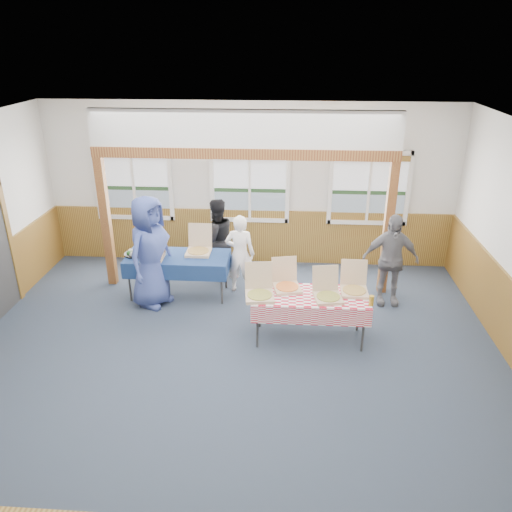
{
  "coord_description": "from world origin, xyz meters",
  "views": [
    {
      "loc": [
        0.76,
        -5.93,
        4.28
      ],
      "look_at": [
        0.29,
        1.0,
        1.2
      ],
      "focal_mm": 35.0,
      "sensor_mm": 36.0,
      "label": 1
    }
  ],
  "objects": [
    {
      "name": "pizza_box_d",
      "position": [
        0.77,
        0.83,
        0.82
      ],
      "size": [
        0.49,
        0.55,
        0.43
      ],
      "rotation": [
        0.0,
        0.0,
        0.22
      ],
      "color": "#D7B68F",
      "rests_on": "table_right"
    },
    {
      "name": "drink_glass",
      "position": [
        1.98,
        0.39,
        0.83
      ],
      "size": [
        0.07,
        0.07,
        0.15
      ],
      "primitive_type": "cylinder",
      "color": "#A0771A",
      "rests_on": "table_right"
    },
    {
      "name": "wainscot_back",
      "position": [
        0.0,
        3.48,
        0.55
      ],
      "size": [
        7.98,
        0.05,
        1.1
      ],
      "primitive_type": "cube",
      "color": "brown",
      "rests_on": "floor"
    },
    {
      "name": "pizza_box_c",
      "position": [
        0.37,
        0.54,
        0.82
      ],
      "size": [
        0.47,
        0.55,
        0.45
      ],
      "rotation": [
        0.0,
        0.0,
        0.12
      ],
      "color": "#D7B68F",
      "rests_on": "table_right"
    },
    {
      "name": "man_blue",
      "position": [
        -1.53,
        1.58,
        0.97
      ],
      "size": [
        0.96,
        1.12,
        1.94
      ],
      "primitive_type": "imported",
      "rotation": [
        0.0,
        0.0,
        1.14
      ],
      "color": "#394990",
      "rests_on": "floor"
    },
    {
      "name": "pizza_box_f",
      "position": [
        1.78,
        0.78,
        0.82
      ],
      "size": [
        0.4,
        0.49,
        0.43
      ],
      "rotation": [
        0.0,
        0.0,
        -0.02
      ],
      "color": "#D7B68F",
      "rests_on": "table_right"
    },
    {
      "name": "pizza_box_b",
      "position": [
        -0.8,
        2.09,
        0.83
      ],
      "size": [
        0.43,
        0.52,
        0.46
      ],
      "rotation": [
        0.0,
        0.0,
        0.01
      ],
      "color": "#D7B68F",
      "rests_on": "table_left"
    },
    {
      "name": "window_mid",
      "position": [
        0.0,
        3.46,
        1.68
      ],
      "size": [
        1.56,
        0.1,
        1.46
      ],
      "color": "white",
      "rests_on": "wall_back"
    },
    {
      "name": "woman_black",
      "position": [
        -0.57,
        2.69,
        0.78
      ],
      "size": [
        0.96,
        0.92,
        1.56
      ],
      "primitive_type": "imported",
      "rotation": [
        0.0,
        0.0,
        3.74
      ],
      "color": "black",
      "rests_on": "floor"
    },
    {
      "name": "person_grey",
      "position": [
        2.51,
        1.88,
        0.81
      ],
      "size": [
        0.96,
        0.41,
        1.62
      ],
      "primitive_type": "imported",
      "rotation": [
        0.0,
        0.0,
        0.02
      ],
      "color": "slate",
      "rests_on": "floor"
    },
    {
      "name": "table_right",
      "position": [
        1.13,
        0.64,
        0.7
      ],
      "size": [
        1.87,
        1.23,
        0.76
      ],
      "rotation": [
        0.0,
        0.0,
        -0.27
      ],
      "color": "#2F2F2F",
      "rests_on": "floor"
    },
    {
      "name": "pizza_box_a",
      "position": [
        -1.55,
        1.82,
        0.82
      ],
      "size": [
        0.39,
        0.47,
        0.41
      ],
      "rotation": [
        0.0,
        0.0,
        0.03
      ],
      "color": "#D7B68F",
      "rests_on": "table_left"
    },
    {
      "name": "window_right",
      "position": [
        2.3,
        3.46,
        1.68
      ],
      "size": [
        1.56,
        0.1,
        1.46
      ],
      "color": "white",
      "rests_on": "wall_back"
    },
    {
      "name": "wall_back",
      "position": [
        0.0,
        3.5,
        1.6
      ],
      "size": [
        8.0,
        0.0,
        8.0
      ],
      "primitive_type": "plane",
      "rotation": [
        1.57,
        0.0,
        0.0
      ],
      "color": "silver",
      "rests_on": "floor"
    },
    {
      "name": "floor",
      "position": [
        0.0,
        0.0,
        0.0
      ],
      "size": [
        8.0,
        8.0,
        0.0
      ],
      "primitive_type": "plane",
      "color": "#262D3F",
      "rests_on": "ground"
    },
    {
      "name": "cross_beam",
      "position": [
        0.0,
        2.3,
        2.49
      ],
      "size": [
        5.15,
        0.18,
        0.18
      ],
      "primitive_type": "cube",
      "color": "#642C16",
      "rests_on": "post_left"
    },
    {
      "name": "pizza_box_e",
      "position": [
        1.37,
        0.56,
        0.82
      ],
      "size": [
        0.46,
        0.53,
        0.42
      ],
      "rotation": [
        0.0,
        0.0,
        0.16
      ],
      "color": "#D7B68F",
      "rests_on": "table_right"
    },
    {
      "name": "wall_front",
      "position": [
        0.0,
        -3.5,
        1.6
      ],
      "size": [
        8.0,
        0.0,
        8.0
      ],
      "primitive_type": "plane",
      "rotation": [
        -1.57,
        0.0,
        0.0
      ],
      "color": "silver",
      "rests_on": "floor"
    },
    {
      "name": "ceiling",
      "position": [
        0.0,
        0.0,
        3.2
      ],
      "size": [
        8.0,
        8.0,
        0.0
      ],
      "primitive_type": "plane",
      "rotation": [
        3.14,
        0.0,
        0.0
      ],
      "color": "white",
      "rests_on": "wall_back"
    },
    {
      "name": "woman_white",
      "position": [
        -0.07,
        2.14,
        0.73
      ],
      "size": [
        0.55,
        0.38,
        1.46
      ],
      "primitive_type": "imported",
      "rotation": [
        0.0,
        0.0,
        3.08
      ],
      "color": "white",
      "rests_on": "floor"
    },
    {
      "name": "veggie_tray",
      "position": [
        -1.9,
        1.93,
        0.79
      ],
      "size": [
        0.39,
        0.39,
        0.09
      ],
      "color": "black",
      "rests_on": "table_left"
    },
    {
      "name": "table_left",
      "position": [
        -1.15,
        1.93,
        0.7
      ],
      "size": [
        1.86,
        0.97,
        0.76
      ],
      "rotation": [
        0.0,
        0.0,
        -0.1
      ],
      "color": "#2F2F2F",
      "rests_on": "floor"
    },
    {
      "name": "post_right",
      "position": [
        2.5,
        2.3,
        1.2
      ],
      "size": [
        0.15,
        0.15,
        2.4
      ],
      "primitive_type": "cube",
      "color": "#642C16",
      "rests_on": "floor"
    },
    {
      "name": "window_left",
      "position": [
        -2.3,
        3.46,
        1.68
      ],
      "size": [
        1.56,
        0.1,
        1.46
      ],
      "color": "white",
      "rests_on": "wall_back"
    },
    {
      "name": "post_left",
      "position": [
        -2.5,
        2.3,
        1.2
      ],
      "size": [
        0.15,
        0.15,
        2.4
      ],
      "primitive_type": "cube",
      "color": "#642C16",
      "rests_on": "floor"
    }
  ]
}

